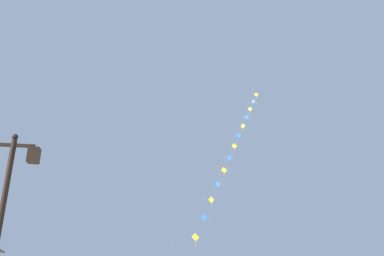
% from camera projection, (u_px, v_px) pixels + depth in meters
% --- Properties ---
extents(twin_lantern_lamp_post, '(1.35, 0.28, 4.77)m').
position_uv_depth(twin_lantern_lamp_post, '(6.00, 189.00, 9.51)').
color(twin_lantern_lamp_post, black).
rests_on(twin_lantern_lamp_post, ground_plane).
extents(kite_train, '(8.59, 11.61, 15.86)m').
position_uv_depth(kite_train, '(231.00, 155.00, 24.52)').
color(kite_train, brown).
rests_on(kite_train, ground_plane).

